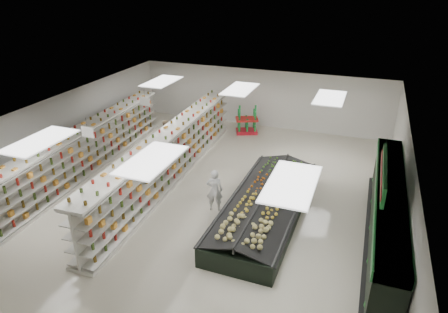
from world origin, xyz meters
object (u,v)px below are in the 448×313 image
at_px(shopper_background, 167,136).
at_px(gondola_center, 170,157).
at_px(gondola_left, 84,153).
at_px(produce_island, 266,205).
at_px(soda_endcap, 247,120).
at_px(shopper_main, 214,190).

bearing_deg(shopper_background, gondola_center, -119.49).
relative_size(gondola_left, produce_island, 1.73).
relative_size(soda_endcap, shopper_background, 0.96).
relative_size(gondola_left, gondola_center, 0.95).
xyz_separation_m(soda_endcap, shopper_main, (1.20, -7.79, 0.09)).
bearing_deg(soda_endcap, produce_island, -67.94).
xyz_separation_m(gondola_left, shopper_main, (6.30, -0.79, -0.13)).
distance_m(soda_endcap, shopper_main, 7.88).
xyz_separation_m(gondola_left, produce_island, (8.16, -0.57, -0.48)).
relative_size(produce_island, shopper_background, 4.41).
distance_m(shopper_main, shopper_background, 5.88).
distance_m(produce_island, shopper_main, 1.91).
bearing_deg(produce_island, shopper_main, -173.13).
relative_size(soda_endcap, shopper_main, 0.92).
bearing_deg(shopper_main, soda_endcap, -98.63).
distance_m(gondola_left, gondola_center, 3.78).
height_order(gondola_center, shopper_background, gondola_center).
bearing_deg(gondola_center, produce_island, -19.28).
xyz_separation_m(produce_island, shopper_main, (-1.86, -0.22, 0.35)).
bearing_deg(produce_island, soda_endcap, 112.06).
bearing_deg(soda_endcap, gondola_left, -126.09).
height_order(gondola_center, produce_island, gondola_center).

